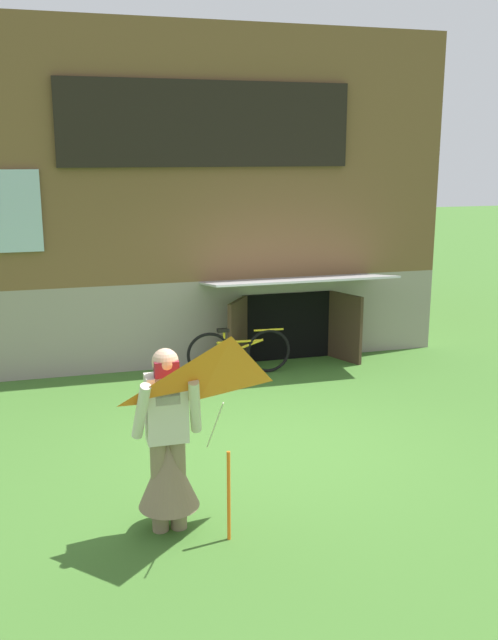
{
  "coord_description": "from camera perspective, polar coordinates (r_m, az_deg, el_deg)",
  "views": [
    {
      "loc": [
        -2.23,
        -7.09,
        3.17
      ],
      "look_at": [
        -0.07,
        0.56,
        1.27
      ],
      "focal_mm": 39.73,
      "sensor_mm": 36.0,
      "label": 1
    }
  ],
  "objects": [
    {
      "name": "log_house",
      "position": [
        12.96,
        -5.91,
        10.25
      ],
      "size": [
        7.41,
        6.45,
        4.92
      ],
      "color": "gray",
      "rests_on": "ground_plane"
    },
    {
      "name": "kite",
      "position": [
        5.39,
        -1.41,
        -6.08
      ],
      "size": [
        1.13,
        1.06,
        1.73
      ],
      "color": "orange",
      "rests_on": "ground_plane"
    },
    {
      "name": "person",
      "position": [
        6.08,
        -6.55,
        -10.82
      ],
      "size": [
        0.61,
        0.52,
        1.61
      ],
      "rotation": [
        0.0,
        0.0,
        0.28
      ],
      "color": "#7F6B51",
      "rests_on": "ground_plane"
    },
    {
      "name": "ground_plane",
      "position": [
        8.08,
        1.6,
        -9.65
      ],
      "size": [
        60.0,
        60.0,
        0.0
      ],
      "primitive_type": "plane",
      "color": "#3D6B28"
    },
    {
      "name": "bicycle_yellow",
      "position": [
        10.26,
        -0.82,
        -2.56
      ],
      "size": [
        1.53,
        0.14,
        0.7
      ],
      "rotation": [
        0.0,
        0.0,
        -0.06
      ],
      "color": "black",
      "rests_on": "ground_plane"
    }
  ]
}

